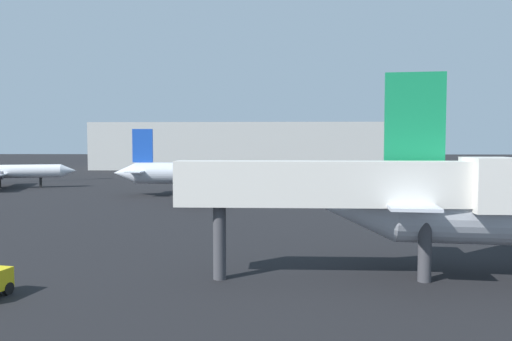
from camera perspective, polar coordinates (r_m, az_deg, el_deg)
airplane_distant at (r=68.15m, az=-4.54°, el=-0.33°), size 29.50×25.68×9.23m
airplane_far_right at (r=88.96m, az=-27.37°, el=-0.12°), size 21.91×17.16×7.66m
jet_bridge at (r=26.55m, az=11.91°, el=-1.85°), size 17.75×2.82×6.57m
terminal_building at (r=142.02m, az=-0.78°, el=2.85°), size 84.44×26.12×12.74m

